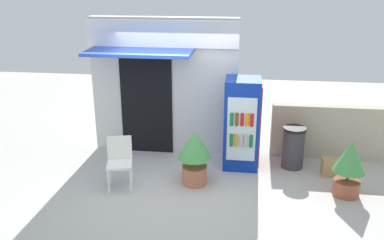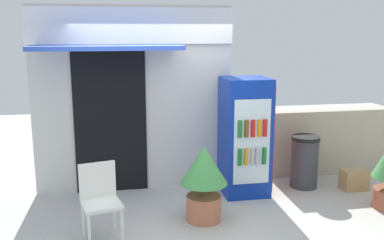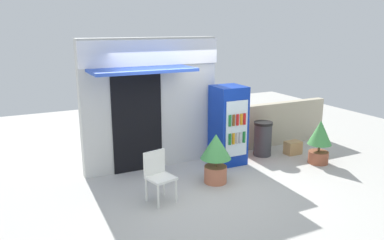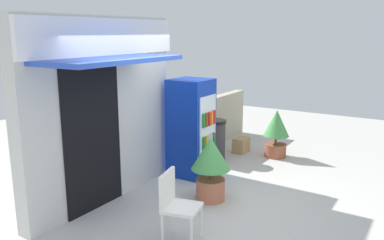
# 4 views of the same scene
# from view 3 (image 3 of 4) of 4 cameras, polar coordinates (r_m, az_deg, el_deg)

# --- Properties ---
(ground) EXTENTS (16.00, 16.00, 0.00)m
(ground) POSITION_cam_3_polar(r_m,az_deg,el_deg) (7.38, 0.73, -10.02)
(ground) COLOR beige
(storefront_building) EXTENTS (2.95, 1.15, 2.77)m
(storefront_building) POSITION_cam_3_polar(r_m,az_deg,el_deg) (8.05, -6.31, 2.92)
(storefront_building) COLOR silver
(storefront_building) RESTS_ON ground
(drink_cooler) EXTENTS (0.68, 0.72, 1.74)m
(drink_cooler) POSITION_cam_3_polar(r_m,az_deg,el_deg) (8.40, 5.52, -0.77)
(drink_cooler) COLOR #0C2D9E
(drink_cooler) RESTS_ON ground
(plastic_chair) EXTENTS (0.51, 0.51, 0.89)m
(plastic_chair) POSITION_cam_3_polar(r_m,az_deg,el_deg) (6.71, -5.12, -7.88)
(plastic_chair) COLOR white
(plastic_chair) RESTS_ON ground
(potted_plant_near_shop) EXTENTS (0.60, 0.60, 0.99)m
(potted_plant_near_shop) POSITION_cam_3_polar(r_m,az_deg,el_deg) (7.40, 3.59, -5.11)
(potted_plant_near_shop) COLOR #BC6B4C
(potted_plant_near_shop) RESTS_ON ground
(potted_plant_curbside) EXTENTS (0.52, 0.52, 0.99)m
(potted_plant_curbside) POSITION_cam_3_polar(r_m,az_deg,el_deg) (8.87, 18.60, -2.71)
(potted_plant_curbside) COLOR #995138
(potted_plant_curbside) RESTS_ON ground
(trash_bin) EXTENTS (0.43, 0.43, 0.81)m
(trash_bin) POSITION_cam_3_polar(r_m,az_deg,el_deg) (9.11, 10.57, -2.76)
(trash_bin) COLOR #38383D
(trash_bin) RESTS_ON ground
(stone_boundary_wall) EXTENTS (2.70, 0.21, 1.10)m
(stone_boundary_wall) POSITION_cam_3_polar(r_m,az_deg,el_deg) (10.06, 13.09, -0.47)
(stone_boundary_wall) COLOR #B7AD93
(stone_boundary_wall) RESTS_ON ground
(cardboard_box) EXTENTS (0.38, 0.26, 0.31)m
(cardboard_box) POSITION_cam_3_polar(r_m,az_deg,el_deg) (9.44, 14.89, -4.02)
(cardboard_box) COLOR tan
(cardboard_box) RESTS_ON ground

